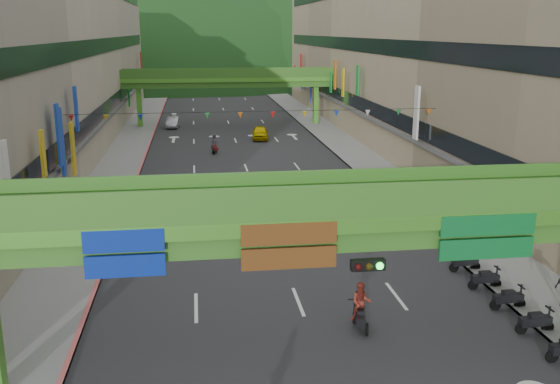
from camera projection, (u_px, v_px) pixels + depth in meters
name	position (u px, v px, depth m)	size (l,w,h in m)	color
road_slab	(238.00, 147.00, 64.07)	(18.00, 140.00, 0.02)	#28282B
sidewalk_left	(129.00, 149.00, 62.61)	(4.00, 140.00, 0.15)	gray
sidewalk_right	(342.00, 144.00, 65.49)	(4.00, 140.00, 0.15)	gray
curb_left	(148.00, 149.00, 62.86)	(0.20, 140.00, 0.18)	#CC5959
curb_right	(325.00, 144.00, 65.24)	(0.20, 140.00, 0.18)	gray
building_row_left	(37.00, 54.00, 59.21)	(12.80, 95.00, 19.00)	#9E937F
building_row_right	(420.00, 52.00, 64.16)	(12.80, 95.00, 19.00)	gray
overpass_near	(361.00, 238.00, 20.10)	(28.00, 12.27, 7.10)	#4C9E2D
overpass_far	(229.00, 82.00, 77.09)	(28.00, 2.20, 7.10)	#4C9E2D
hill_left	(154.00, 75.00, 167.58)	(168.00, 140.00, 112.00)	#1C4419
hill_right	(289.00, 69.00, 191.98)	(208.00, 176.00, 128.00)	#1C4419
bunting_string	(257.00, 115.00, 43.39)	(26.00, 0.36, 0.47)	black
scooter_rider_mid	(361.00, 306.00, 24.90)	(0.92, 1.58, 1.99)	black
scooter_rider_left	(137.00, 239.00, 32.83)	(1.02, 1.60, 2.05)	gray
scooter_rider_far	(214.00, 144.00, 60.60)	(0.87, 1.57, 1.92)	maroon
parked_scooter_row	(508.00, 299.00, 26.74)	(1.60, 9.35, 1.08)	black
car_silver	(173.00, 122.00, 76.69)	(1.40, 4.02, 1.33)	#B0B0B7
car_yellow	(260.00, 133.00, 68.58)	(1.70, 4.24, 1.44)	#DBB901
pedestrian_red	(405.00, 186.00, 44.90)	(0.80, 0.62, 1.64)	#9E3816
pedestrian_blue	(459.00, 215.00, 37.85)	(0.75, 0.48, 1.61)	#3C5062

